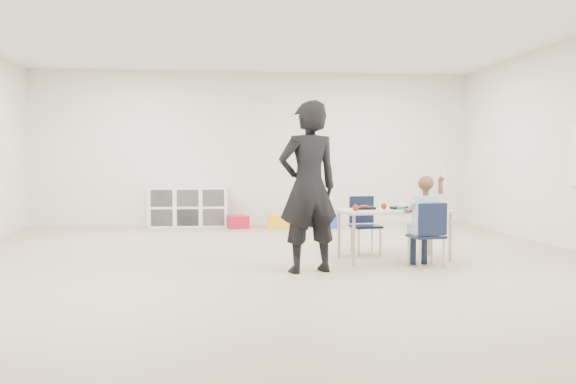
{
  "coord_description": "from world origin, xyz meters",
  "views": [
    {
      "loc": [
        -0.56,
        -6.7,
        1.19
      ],
      "look_at": [
        0.11,
        -0.28,
        0.85
      ],
      "focal_mm": 38.0,
      "sensor_mm": 36.0,
      "label": 1
    }
  ],
  "objects": [
    {
      "name": "room",
      "position": [
        0.0,
        0.0,
        1.4
      ],
      "size": [
        9.0,
        9.02,
        2.8
      ],
      "color": "#B6A78C",
      "rests_on": "ground"
    },
    {
      "name": "table",
      "position": [
        1.45,
        0.35,
        0.31
      ],
      "size": [
        1.39,
        0.82,
        0.6
      ],
      "rotation": [
        0.0,
        0.0,
        0.13
      ],
      "color": "beige",
      "rests_on": "ground"
    },
    {
      "name": "chair_near",
      "position": [
        1.67,
        -0.18,
        0.36
      ],
      "size": [
        0.39,
        0.37,
        0.72
      ],
      "primitive_type": null,
      "rotation": [
        0.0,
        0.0,
        0.13
      ],
      "color": "black",
      "rests_on": "ground"
    },
    {
      "name": "chair_far",
      "position": [
        1.23,
        0.87,
        0.36
      ],
      "size": [
        0.39,
        0.37,
        0.72
      ],
      "primitive_type": null,
      "rotation": [
        0.0,
        0.0,
        0.13
      ],
      "color": "black",
      "rests_on": "ground"
    },
    {
      "name": "child",
      "position": [
        1.67,
        -0.18,
        0.57
      ],
      "size": [
        0.54,
        0.54,
        1.14
      ],
      "primitive_type": null,
      "rotation": [
        0.0,
        0.0,
        0.13
      ],
      "color": "#ABC3E8",
      "rests_on": "chair_near"
    },
    {
      "name": "lunch_tray_near",
      "position": [
        1.55,
        0.4,
        0.62
      ],
      "size": [
        0.24,
        0.19,
        0.03
      ],
      "primitive_type": "cube",
      "rotation": [
        0.0,
        0.0,
        0.13
      ],
      "color": "black",
      "rests_on": "table"
    },
    {
      "name": "lunch_tray_far",
      "position": [
        1.11,
        0.4,
        0.62
      ],
      "size": [
        0.24,
        0.19,
        0.03
      ],
      "primitive_type": "cube",
      "rotation": [
        0.0,
        0.0,
        0.13
      ],
      "color": "black",
      "rests_on": "table"
    },
    {
      "name": "milk_carton",
      "position": [
        1.51,
        0.26,
        0.65
      ],
      "size": [
        0.08,
        0.08,
        0.1
      ],
      "primitive_type": "cube",
      "rotation": [
        0.0,
        0.0,
        0.13
      ],
      "color": "white",
      "rests_on": "table"
    },
    {
      "name": "bread_roll",
      "position": [
        1.72,
        0.27,
        0.64
      ],
      "size": [
        0.09,
        0.09,
        0.07
      ],
      "primitive_type": "ellipsoid",
      "color": "tan",
      "rests_on": "table"
    },
    {
      "name": "apple_near",
      "position": [
        1.35,
        0.42,
        0.64
      ],
      "size": [
        0.07,
        0.07,
        0.07
      ],
      "primitive_type": "sphere",
      "color": "#9D1C0E",
      "rests_on": "table"
    },
    {
      "name": "apple_far",
      "position": [
        0.95,
        0.21,
        0.64
      ],
      "size": [
        0.07,
        0.07,
        0.07
      ],
      "primitive_type": "sphere",
      "color": "#9D1C0E",
      "rests_on": "table"
    },
    {
      "name": "cubby_shelf",
      "position": [
        -1.2,
        4.28,
        0.35
      ],
      "size": [
        1.4,
        0.4,
        0.7
      ],
      "primitive_type": "cube",
      "color": "white",
      "rests_on": "ground"
    },
    {
      "name": "adult",
      "position": [
        0.32,
        -0.35,
        0.91
      ],
      "size": [
        0.75,
        0.59,
        1.81
      ],
      "primitive_type": "imported",
      "rotation": [
        0.0,
        0.0,
        3.41
      ],
      "color": "black",
      "rests_on": "ground"
    },
    {
      "name": "bin_red",
      "position": [
        -0.33,
        3.98,
        0.11
      ],
      "size": [
        0.42,
        0.5,
        0.22
      ],
      "primitive_type": "cube",
      "rotation": [
        0.0,
        0.0,
        0.17
      ],
      "color": "red",
      "rests_on": "ground"
    },
    {
      "name": "bin_yellow",
      "position": [
        0.39,
        3.93,
        0.12
      ],
      "size": [
        0.41,
        0.52,
        0.24
      ],
      "primitive_type": "cube",
      "rotation": [
        0.0,
        0.0,
        -0.05
      ],
      "color": "yellow",
      "rests_on": "ground"
    },
    {
      "name": "bin_blue",
      "position": [
        1.25,
        3.88,
        0.11
      ],
      "size": [
        0.4,
        0.48,
        0.22
      ],
      "primitive_type": "cube",
      "rotation": [
        0.0,
        0.0,
        -0.12
      ],
      "color": "blue",
      "rests_on": "ground"
    }
  ]
}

